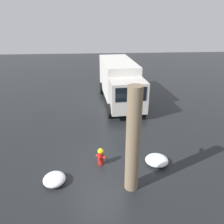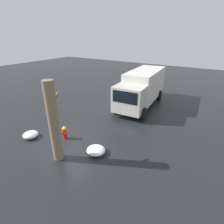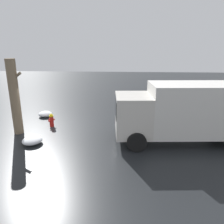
{
  "view_description": "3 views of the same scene",
  "coord_description": "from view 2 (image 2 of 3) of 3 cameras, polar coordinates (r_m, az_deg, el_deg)",
  "views": [
    {
      "loc": [
        -7.86,
        0.1,
        6.03
      ],
      "look_at": [
        3.58,
        -0.76,
        0.89
      ],
      "focal_mm": 35.0,
      "sensor_mm": 36.0,
      "label": 1
    },
    {
      "loc": [
        -6.09,
        -7.23,
        5.79
      ],
      "look_at": [
        3.05,
        -1.42,
        0.92
      ],
      "focal_mm": 28.0,
      "sensor_mm": 36.0,
      "label": 2
    },
    {
      "loc": [
        4.4,
        -12.06,
        4.6
      ],
      "look_at": [
        3.62,
        -0.04,
        0.99
      ],
      "focal_mm": 35.0,
      "sensor_mm": 36.0,
      "label": 3
    }
  ],
  "objects": [
    {
      "name": "tree_trunk",
      "position": [
        8.53,
        -18.46,
        -3.32
      ],
      "size": [
        0.77,
        0.51,
        4.03
      ],
      "color": "#7F6B51",
      "rests_on": "ground_plane"
    },
    {
      "name": "snow_pile_by_hydrant",
      "position": [
        11.77,
        -25.07,
        -6.73
      ],
      "size": [
        0.9,
        0.86,
        0.38
      ],
      "color": "white",
      "rests_on": "ground_plane"
    },
    {
      "name": "ground_plane",
      "position": [
        11.09,
        -14.96,
        -8.23
      ],
      "size": [
        60.0,
        60.0,
        0.0
      ],
      "primitive_type": "plane",
      "color": "black"
    },
    {
      "name": "fire_hydrant",
      "position": [
        10.88,
        -15.21,
        -6.41
      ],
      "size": [
        0.36,
        0.43,
        0.8
      ],
      "rotation": [
        0.0,
        0.0,
        2.66
      ],
      "color": "red",
      "rests_on": "ground_plane"
    },
    {
      "name": "delivery_truck",
      "position": [
        15.35,
        9.79,
        8.02
      ],
      "size": [
        7.18,
        2.92,
        2.93
      ],
      "rotation": [
        0.0,
        0.0,
        1.65
      ],
      "color": "beige",
      "rests_on": "ground_plane"
    },
    {
      "name": "snow_pile_curbside",
      "position": [
        9.46,
        -5.25,
        -12.32
      ],
      "size": [
        0.96,
        1.0,
        0.36
      ],
      "color": "white",
      "rests_on": "ground_plane"
    }
  ]
}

